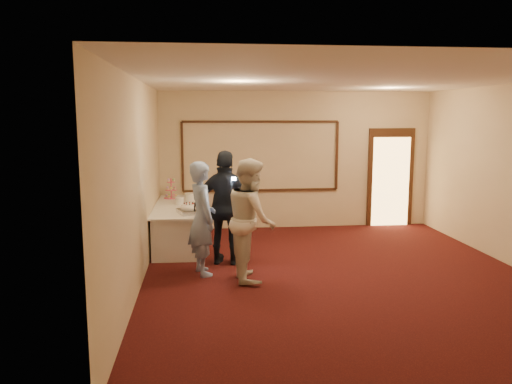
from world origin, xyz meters
TOP-DOWN VIEW (x-y plane):
  - floor at (0.00, 0.00)m, footprint 7.00×7.00m
  - room_walls at (0.00, 0.00)m, footprint 6.04×7.04m
  - wall_molding at (-0.80, 3.47)m, footprint 3.45×0.04m
  - doorway at (2.15, 3.45)m, footprint 1.05×0.07m
  - buffet_table at (-2.50, 2.20)m, footprint 1.05×2.60m
  - pavlova_tray at (-2.33, 1.37)m, footprint 0.47×0.53m
  - cupcake_stand at (-2.73, 3.08)m, footprint 0.31×0.31m
  - plate_stack_a at (-2.53, 2.31)m, footprint 0.18×0.18m
  - plate_stack_b at (-2.33, 2.59)m, footprint 0.21×0.21m
  - tart at (-2.37, 1.91)m, footprint 0.25×0.25m
  - man at (-2.10, 0.32)m, footprint 0.59×0.74m
  - woman at (-1.36, 0.01)m, footprint 0.74×0.93m
  - guest at (-1.69, 0.83)m, footprint 1.20×0.73m
  - camera_flash at (-1.58, 0.68)m, footprint 0.08×0.06m

SIDE VIEW (x-z plane):
  - floor at x=0.00m, z-range 0.00..0.00m
  - buffet_table at x=-2.50m, z-range 0.00..0.77m
  - tart at x=-2.37m, z-range 0.77..0.82m
  - plate_stack_a at x=-2.53m, z-range 0.77..0.92m
  - pavlova_tray at x=-2.33m, z-range 0.76..0.94m
  - plate_stack_b at x=-2.33m, z-range 0.77..0.94m
  - man at x=-2.10m, z-range 0.00..1.78m
  - woman at x=-1.36m, z-range 0.00..1.85m
  - cupcake_stand at x=-2.73m, z-range 0.70..1.16m
  - guest at x=-1.69m, z-range 0.00..1.91m
  - doorway at x=2.15m, z-range -0.02..2.18m
  - camera_flash at x=-1.58m, z-range 1.44..1.49m
  - wall_molding at x=-0.80m, z-range 0.83..2.38m
  - room_walls at x=0.00m, z-range 0.52..3.54m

